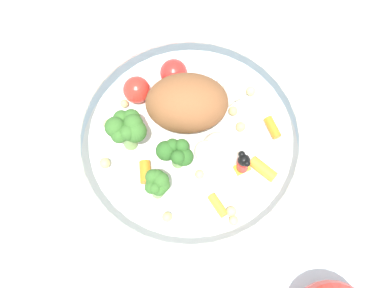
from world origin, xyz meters
The scene contains 2 objects.
ground_plane centered at (0.00, 0.00, 0.00)m, with size 2.40×2.40×0.00m, color silver.
food_container centered at (0.01, 0.00, 0.03)m, with size 0.26×0.26×0.07m.
Camera 1 is at (-0.18, 0.13, 0.56)m, focal length 50.17 mm.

